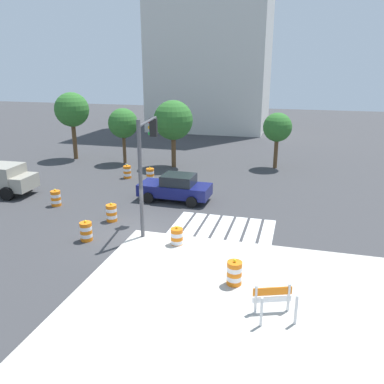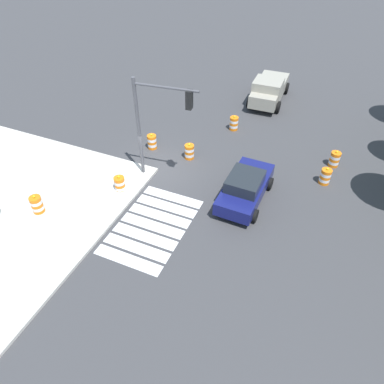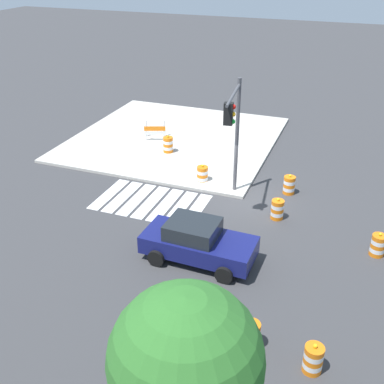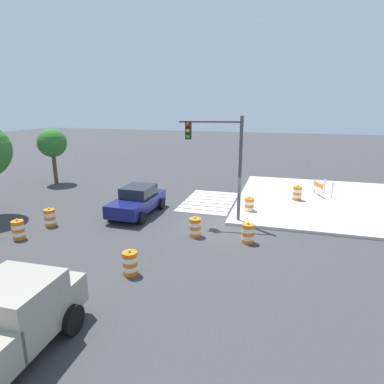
{
  "view_description": "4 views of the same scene",
  "coord_description": "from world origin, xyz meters",
  "px_view_note": "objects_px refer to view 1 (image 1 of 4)",
  "views": [
    {
      "loc": [
        7.39,
        -16.75,
        7.94
      ],
      "look_at": [
        2.1,
        2.77,
        1.44
      ],
      "focal_mm": 37.34,
      "sensor_mm": 36.0,
      "label": 1
    },
    {
      "loc": [
        14.13,
        8.28,
        12.29
      ],
      "look_at": [
        2.32,
        3.13,
        1.27
      ],
      "focal_mm": 33.27,
      "sensor_mm": 36.0,
      "label": 2
    },
    {
      "loc": [
        -4.61,
        19.12,
        10.84
      ],
      "look_at": [
        1.76,
        2.22,
        1.18
      ],
      "focal_mm": 43.67,
      "sensor_mm": 36.0,
      "label": 3
    },
    {
      "loc": [
        -16.12,
        -2.81,
        6.21
      ],
      "look_at": [
        1.85,
        2.36,
        1.17
      ],
      "focal_mm": 30.57,
      "sensor_mm": 36.0,
      "label": 4
    }
  ],
  "objects_px": {
    "traffic_barrel_on_sidewalk": "(234,273)",
    "street_tree_streetside_near": "(123,124)",
    "traffic_barrel_lane_center": "(56,198)",
    "traffic_barrel_median_near": "(127,172)",
    "construction_barricade": "(274,299)",
    "sports_car": "(176,188)",
    "traffic_barrel_far_curb": "(86,231)",
    "street_tree_streetside_far": "(173,120)",
    "traffic_light_pole": "(146,153)",
    "street_tree_corner_lot": "(72,110)",
    "street_tree_streetside_mid": "(277,128)",
    "traffic_barrel_crosswalk_end": "(150,175)",
    "traffic_barrel_near_corner": "(177,238)",
    "traffic_barrel_median_far": "(112,213)"
  },
  "relations": [
    {
      "from": "traffic_barrel_median_near",
      "to": "street_tree_corner_lot",
      "type": "height_order",
      "value": "street_tree_corner_lot"
    },
    {
      "from": "traffic_barrel_on_sidewalk",
      "to": "traffic_light_pole",
      "type": "bearing_deg",
      "value": 139.75
    },
    {
      "from": "sports_car",
      "to": "traffic_barrel_near_corner",
      "type": "distance_m",
      "value": 6.53
    },
    {
      "from": "construction_barricade",
      "to": "street_tree_streetside_near",
      "type": "distance_m",
      "value": 23.17
    },
    {
      "from": "traffic_light_pole",
      "to": "sports_car",
      "type": "bearing_deg",
      "value": 90.53
    },
    {
      "from": "traffic_barrel_crosswalk_end",
      "to": "traffic_barrel_far_curb",
      "type": "height_order",
      "value": "same"
    },
    {
      "from": "traffic_barrel_lane_center",
      "to": "street_tree_corner_lot",
      "type": "height_order",
      "value": "street_tree_corner_lot"
    },
    {
      "from": "street_tree_streetside_far",
      "to": "traffic_barrel_near_corner",
      "type": "bearing_deg",
      "value": -71.83
    },
    {
      "from": "traffic_barrel_median_near",
      "to": "traffic_barrel_lane_center",
      "type": "xyz_separation_m",
      "value": [
        -1.58,
        -6.61,
        0.0
      ]
    },
    {
      "from": "street_tree_streetside_mid",
      "to": "street_tree_corner_lot",
      "type": "bearing_deg",
      "value": -175.83
    },
    {
      "from": "traffic_barrel_far_curb",
      "to": "traffic_barrel_near_corner",
      "type": "bearing_deg",
      "value": 5.64
    },
    {
      "from": "traffic_barrel_median_far",
      "to": "street_tree_streetside_near",
      "type": "bearing_deg",
      "value": 111.23
    },
    {
      "from": "traffic_barrel_far_curb",
      "to": "traffic_light_pole",
      "type": "height_order",
      "value": "traffic_light_pole"
    },
    {
      "from": "traffic_barrel_far_curb",
      "to": "construction_barricade",
      "type": "xyz_separation_m",
      "value": [
        8.93,
        -3.86,
        0.27
      ]
    },
    {
      "from": "traffic_barrel_median_far",
      "to": "traffic_barrel_far_curb",
      "type": "bearing_deg",
      "value": -91.42
    },
    {
      "from": "traffic_barrel_on_sidewalk",
      "to": "street_tree_streetside_far",
      "type": "relative_size",
      "value": 0.19
    },
    {
      "from": "sports_car",
      "to": "street_tree_corner_lot",
      "type": "relative_size",
      "value": 0.76
    },
    {
      "from": "sports_car",
      "to": "street_tree_streetside_far",
      "type": "bearing_deg",
      "value": 108.44
    },
    {
      "from": "traffic_barrel_far_curb",
      "to": "traffic_barrel_crosswalk_end",
      "type": "bearing_deg",
      "value": 93.92
    },
    {
      "from": "street_tree_streetside_far",
      "to": "sports_car",
      "type": "bearing_deg",
      "value": -71.56
    },
    {
      "from": "traffic_barrel_crosswalk_end",
      "to": "street_tree_streetside_near",
      "type": "distance_m",
      "value": 6.62
    },
    {
      "from": "traffic_barrel_far_curb",
      "to": "sports_car",
      "type": "bearing_deg",
      "value": 70.66
    },
    {
      "from": "traffic_barrel_crosswalk_end",
      "to": "traffic_barrel_on_sidewalk",
      "type": "distance_m",
      "value": 14.95
    },
    {
      "from": "street_tree_streetside_mid",
      "to": "sports_car",
      "type": "bearing_deg",
      "value": -118.49
    },
    {
      "from": "traffic_barrel_crosswalk_end",
      "to": "street_tree_streetside_far",
      "type": "relative_size",
      "value": 0.19
    },
    {
      "from": "traffic_barrel_median_near",
      "to": "traffic_barrel_median_far",
      "type": "bearing_deg",
      "value": -71.65
    },
    {
      "from": "traffic_barrel_median_near",
      "to": "traffic_barrel_on_sidewalk",
      "type": "relative_size",
      "value": 1.0
    },
    {
      "from": "traffic_barrel_on_sidewalk",
      "to": "street_tree_streetside_near",
      "type": "xyz_separation_m",
      "value": [
        -12.07,
        17.04,
        2.71
      ]
    },
    {
      "from": "traffic_barrel_lane_center",
      "to": "street_tree_streetside_far",
      "type": "bearing_deg",
      "value": 70.17
    },
    {
      "from": "construction_barricade",
      "to": "traffic_barrel_median_far",
      "type": "bearing_deg",
      "value": 144.16
    },
    {
      "from": "traffic_light_pole",
      "to": "street_tree_corner_lot",
      "type": "distance_m",
      "value": 17.75
    },
    {
      "from": "traffic_barrel_crosswalk_end",
      "to": "street_tree_streetside_near",
      "type": "xyz_separation_m",
      "value": [
        -3.96,
        4.47,
        2.86
      ]
    },
    {
      "from": "traffic_barrel_median_far",
      "to": "construction_barricade",
      "type": "relative_size",
      "value": 0.71
    },
    {
      "from": "traffic_barrel_median_near",
      "to": "street_tree_streetside_far",
      "type": "distance_m",
      "value": 5.68
    },
    {
      "from": "traffic_barrel_crosswalk_end",
      "to": "street_tree_streetside_near",
      "type": "relative_size",
      "value": 0.22
    },
    {
      "from": "traffic_barrel_lane_center",
      "to": "traffic_barrel_on_sidewalk",
      "type": "distance_m",
      "value": 13.13
    },
    {
      "from": "traffic_barrel_on_sidewalk",
      "to": "street_tree_streetside_near",
      "type": "bearing_deg",
      "value": 125.3
    },
    {
      "from": "traffic_barrel_far_curb",
      "to": "traffic_barrel_on_sidewalk",
      "type": "distance_m",
      "value": 7.76
    },
    {
      "from": "traffic_barrel_far_curb",
      "to": "traffic_barrel_on_sidewalk",
      "type": "xyz_separation_m",
      "value": [
        7.4,
        -2.33,
        0.15
      ]
    },
    {
      "from": "traffic_barrel_lane_center",
      "to": "street_tree_streetside_near",
      "type": "bearing_deg",
      "value": 92.66
    },
    {
      "from": "traffic_barrel_median_near",
      "to": "street_tree_streetside_mid",
      "type": "xyz_separation_m",
      "value": [
        10.19,
        5.86,
        2.76
      ]
    },
    {
      "from": "traffic_barrel_far_curb",
      "to": "traffic_light_pole",
      "type": "xyz_separation_m",
      "value": [
        2.37,
        1.93,
        3.46
      ]
    },
    {
      "from": "sports_car",
      "to": "traffic_barrel_far_curb",
      "type": "xyz_separation_m",
      "value": [
        -2.33,
        -6.64,
        -0.36
      ]
    },
    {
      "from": "street_tree_corner_lot",
      "to": "street_tree_streetside_mid",
      "type": "bearing_deg",
      "value": 4.17
    },
    {
      "from": "traffic_barrel_far_curb",
      "to": "street_tree_streetside_near",
      "type": "distance_m",
      "value": 15.7
    },
    {
      "from": "traffic_barrel_on_sidewalk",
      "to": "traffic_barrel_lane_center",
      "type": "bearing_deg",
      "value": 151.72
    },
    {
      "from": "sports_car",
      "to": "construction_barricade",
      "type": "xyz_separation_m",
      "value": [
        6.6,
        -10.5,
        -0.09
      ]
    },
    {
      "from": "traffic_barrel_on_sidewalk",
      "to": "street_tree_streetside_far",
      "type": "height_order",
      "value": "street_tree_streetside_far"
    },
    {
      "from": "construction_barricade",
      "to": "traffic_light_pole",
      "type": "height_order",
      "value": "traffic_light_pole"
    },
    {
      "from": "traffic_barrel_median_near",
      "to": "construction_barricade",
      "type": "height_order",
      "value": "construction_barricade"
    }
  ]
}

